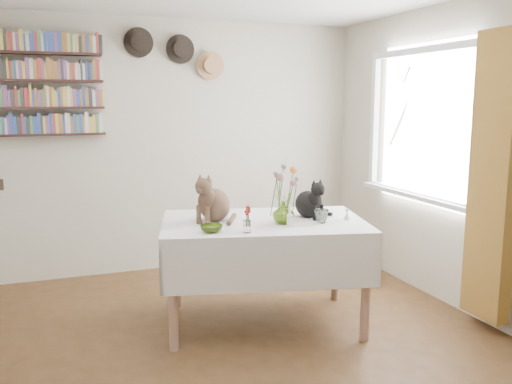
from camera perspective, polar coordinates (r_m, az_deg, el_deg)
name	(u,v)px	position (r m, az deg, el deg)	size (l,w,h in m)	color
room	(239,175)	(3.35, -1.78, 1.82)	(4.08, 4.58, 2.58)	brown
window	(422,136)	(4.98, 17.06, 5.63)	(0.12, 1.52, 1.32)	white
curtain	(493,178)	(4.27, 23.72, 1.34)	(0.12, 0.38, 2.10)	brown
dining_table	(264,246)	(4.14, 0.81, -5.71)	(1.70, 1.31, 0.81)	white
tabby_cat	(214,196)	(4.06, -4.39, -0.43)	(0.25, 0.32, 0.37)	brown
black_cat	(308,197)	(4.20, 5.51, -0.53)	(0.21, 0.27, 0.31)	black
flower_vase	(283,213)	(3.97, 2.90, -2.17)	(0.16, 0.16, 0.17)	#87A931
green_bowl	(211,229)	(3.74, -4.72, -3.87)	(0.15, 0.15, 0.05)	#87A931
drinking_glass	(321,216)	(4.03, 6.90, -2.53)	(0.11, 0.11, 0.10)	white
candlestick	(290,219)	(3.88, 3.58, -2.90)	(0.04, 0.04, 0.16)	white
berry_jar	(247,219)	(3.70, -0.96, -2.87)	(0.05, 0.05, 0.21)	white
porcelain_figurine	(347,215)	(4.16, 9.55, -2.38)	(0.05, 0.05, 0.09)	white
flower_bouquet	(283,178)	(3.94, 2.89, 1.51)	(0.17, 0.13, 0.39)	#4C7233
bookshelf_unit	(45,85)	(5.30, -21.30, 10.45)	(1.00, 0.16, 0.91)	#311A16
wall_hats	(177,52)	(5.48, -8.28, 14.34)	(0.98, 0.09, 0.48)	black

